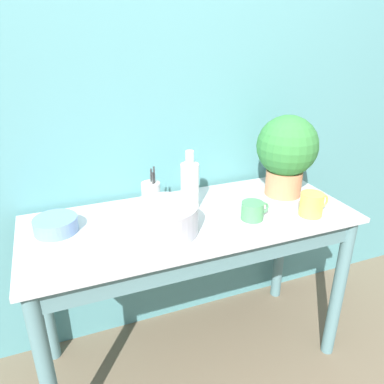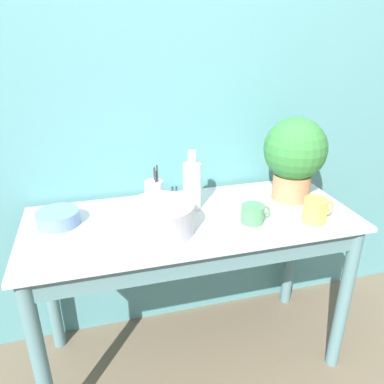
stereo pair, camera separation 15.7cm
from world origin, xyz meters
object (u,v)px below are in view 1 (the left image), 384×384
bottle_tall (190,185)px  utensil_cup (151,195)px  mug_yellow (312,204)px  bowl_small_blue (56,225)px  mug_green (253,211)px  potted_plant (287,151)px  bowl_wash_large (164,219)px

bottle_tall → utensil_cup: bearing=156.5°
bottle_tall → mug_yellow: bottle_tall is taller
bowl_small_blue → mug_green: bearing=-13.9°
potted_plant → bowl_small_blue: bearing=178.9°
bowl_wash_large → bottle_tall: size_ratio=0.99×
mug_yellow → utensil_cup: 0.71m
bowl_wash_large → utensil_cup: (0.01, 0.24, 0.00)m
mug_green → bowl_small_blue: bearing=166.1°
potted_plant → mug_green: potted_plant is taller
bottle_tall → bowl_small_blue: bearing=-179.8°
potted_plant → mug_yellow: potted_plant is taller
mug_yellow → bowl_small_blue: 1.08m
bowl_wash_large → mug_green: (0.38, -0.03, -0.02)m
mug_yellow → bottle_tall: bearing=151.0°
potted_plant → mug_green: 0.37m
potted_plant → utensil_cup: bearing=171.9°
potted_plant → bowl_small_blue: potted_plant is taller
bowl_wash_large → bowl_small_blue: bowl_wash_large is taller
bowl_wash_large → utensil_cup: utensil_cup is taller
bowl_wash_large → potted_plant: bearing=12.6°
potted_plant → bowl_wash_large: 0.69m
potted_plant → mug_yellow: size_ratio=2.81×
potted_plant → bowl_wash_large: potted_plant is taller
potted_plant → utensil_cup: 0.67m
mug_green → mug_yellow: 0.26m
mug_green → bowl_small_blue: size_ratio=0.74×
bowl_wash_large → bottle_tall: (0.17, 0.17, 0.05)m
bowl_wash_large → bottle_tall: bottle_tall is taller
potted_plant → utensil_cup: potted_plant is taller
potted_plant → bowl_small_blue: size_ratio=2.25×
potted_plant → mug_yellow: bearing=-93.4°
potted_plant → mug_yellow: (-0.01, -0.24, -0.17)m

